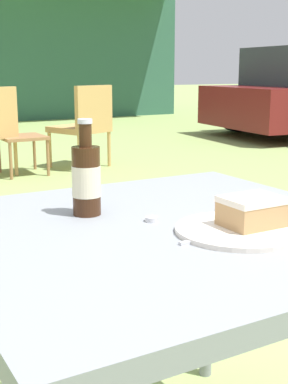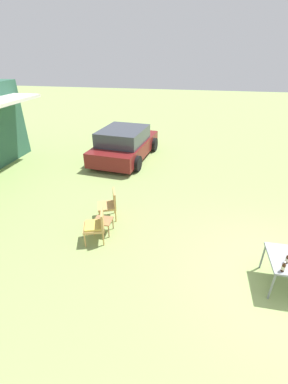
# 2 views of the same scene
# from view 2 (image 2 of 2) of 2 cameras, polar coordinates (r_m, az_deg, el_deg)

# --- Properties ---
(ground_plane) EXTENTS (60.00, 60.00, 0.00)m
(ground_plane) POSITION_cam_2_polar(r_m,az_deg,el_deg) (6.25, 28.62, -17.66)
(ground_plane) COLOR #8CA35B
(parked_car) EXTENTS (4.15, 2.48, 1.34)m
(parked_car) POSITION_cam_2_polar(r_m,az_deg,el_deg) (11.37, -4.31, 10.60)
(parked_car) COLOR maroon
(parked_car) RESTS_ON ground_plane
(wicker_chair_cushioned) EXTENTS (0.63, 0.63, 0.85)m
(wicker_chair_cushioned) POSITION_cam_2_polar(r_m,az_deg,el_deg) (6.41, -10.58, -7.13)
(wicker_chair_cushioned) COLOR tan
(wicker_chair_cushioned) RESTS_ON ground_plane
(wicker_chair_plain) EXTENTS (0.64, 0.64, 0.85)m
(wicker_chair_plain) POSITION_cam_2_polar(r_m,az_deg,el_deg) (7.19, -7.63, -2.48)
(wicker_chair_plain) COLOR tan
(wicker_chair_plain) RESTS_ON ground_plane
(garden_side_table) EXTENTS (0.41, 0.45, 0.38)m
(garden_side_table) POSITION_cam_2_polar(r_m,az_deg,el_deg) (6.73, -9.09, -6.51)
(garden_side_table) COLOR #996B42
(garden_side_table) RESTS_ON ground_plane
(cola_bottle_near) EXTENTS (0.06, 0.06, 0.21)m
(cola_bottle_near) POSITION_cam_2_polar(r_m,az_deg,el_deg) (5.62, 29.22, -12.94)
(cola_bottle_near) COLOR #381E0F
(cola_bottle_near) RESTS_ON patio_table
(cola_bottle_far) EXTENTS (0.06, 0.06, 0.21)m
(cola_bottle_far) POSITION_cam_2_polar(r_m,az_deg,el_deg) (5.41, 28.55, -14.53)
(cola_bottle_far) COLOR #381E0F
(cola_bottle_far) RESTS_ON patio_table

